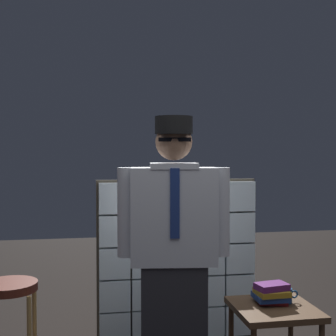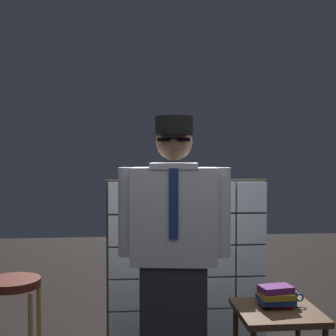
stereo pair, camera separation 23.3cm
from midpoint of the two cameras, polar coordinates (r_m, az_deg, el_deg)
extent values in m
cube|color=silver|center=(4.00, -8.31, -18.84)|extent=(0.25, 0.08, 0.25)
cube|color=silver|center=(4.01, -4.35, -18.75)|extent=(0.25, 0.08, 0.25)
cube|color=silver|center=(4.04, -0.45, -18.57)|extent=(0.25, 0.08, 0.25)
cube|color=silver|center=(4.09, 3.37, -18.32)|extent=(0.25, 0.08, 0.25)
cube|color=silver|center=(4.16, 7.07, -18.00)|extent=(0.25, 0.08, 0.25)
cube|color=silver|center=(3.91, -8.33, -15.25)|extent=(0.25, 0.08, 0.25)
cube|color=silver|center=(3.93, -4.36, -15.16)|extent=(0.25, 0.08, 0.25)
cube|color=silver|center=(3.96, -0.45, -15.01)|extent=(0.25, 0.08, 0.25)
cube|color=silver|center=(4.01, 3.37, -14.80)|extent=(0.25, 0.08, 0.25)
cube|color=silver|center=(4.08, 7.08, -14.53)|extent=(0.25, 0.08, 0.25)
cube|color=silver|center=(3.84, -8.35, -11.51)|extent=(0.25, 0.08, 0.25)
cube|color=silver|center=(3.86, -4.37, -11.44)|extent=(0.25, 0.08, 0.25)
cube|color=silver|center=(3.89, -0.45, -11.32)|extent=(0.25, 0.08, 0.25)
cube|color=silver|center=(3.94, 3.38, -11.15)|extent=(0.25, 0.08, 0.25)
cube|color=silver|center=(4.01, 7.10, -10.94)|extent=(0.25, 0.08, 0.25)
cube|color=silver|center=(3.79, -8.37, -7.65)|extent=(0.25, 0.08, 0.25)
cube|color=silver|center=(3.81, -4.38, -7.60)|extent=(0.25, 0.08, 0.25)
cube|color=silver|center=(3.84, -0.45, -7.51)|extent=(0.25, 0.08, 0.25)
cube|color=silver|center=(3.89, 3.39, -7.39)|extent=(0.25, 0.08, 0.25)
cube|color=silver|center=(3.96, 7.11, -7.24)|extent=(0.25, 0.08, 0.25)
cube|color=silver|center=(3.76, -8.38, -3.70)|extent=(0.25, 0.08, 0.25)
cube|color=silver|center=(3.77, -4.39, -3.67)|extent=(0.25, 0.08, 0.25)
cube|color=silver|center=(3.81, -0.45, -3.61)|extent=(0.25, 0.08, 0.25)
cube|color=silver|center=(3.86, 3.40, -3.54)|extent=(0.25, 0.08, 0.25)
cube|color=silver|center=(3.93, 7.13, -3.46)|extent=(0.25, 0.08, 0.25)
cube|color=#4C4438|center=(3.94, -0.58, -11.15)|extent=(1.34, 0.02, 1.34)
cube|color=#28282D|center=(3.07, -1.60, -19.38)|extent=(0.43, 0.26, 0.85)
cube|color=silver|center=(2.89, -1.61, -5.90)|extent=(0.55, 0.30, 0.60)
cube|color=navy|center=(2.76, -1.57, -4.39)|extent=(0.06, 0.02, 0.42)
cube|color=silver|center=(2.86, -1.62, 0.26)|extent=(0.32, 0.28, 0.04)
sphere|color=#A87A5B|center=(2.86, -1.62, 3.23)|extent=(0.23, 0.23, 0.23)
ellipsoid|color=black|center=(2.81, -1.60, 2.44)|extent=(0.16, 0.10, 0.10)
cube|color=black|center=(2.76, -1.59, 3.52)|extent=(0.19, 0.04, 0.02)
cylinder|color=black|center=(2.78, -1.59, 4.27)|extent=(0.19, 0.19, 0.01)
cylinder|color=black|center=(2.87, -1.62, 5.28)|extent=(0.23, 0.23, 0.11)
cylinder|color=silver|center=(2.91, 4.26, -5.38)|extent=(0.12, 0.12, 0.55)
cylinder|color=silver|center=(2.90, -7.51, -5.41)|extent=(0.12, 0.12, 0.55)
cylinder|color=#592319|center=(3.06, -21.13, -13.46)|extent=(0.34, 0.34, 0.05)
cube|color=#513823|center=(3.21, 10.79, -16.69)|extent=(0.52, 0.52, 0.04)
cylinder|color=#513823|center=(3.57, 12.94, -19.32)|extent=(0.04, 0.04, 0.50)
cube|color=maroon|center=(3.26, 10.62, -15.80)|extent=(0.21, 0.18, 0.03)
cube|color=navy|center=(3.24, 10.41, -15.32)|extent=(0.22, 0.19, 0.04)
cube|color=olive|center=(3.22, 10.56, -14.80)|extent=(0.21, 0.18, 0.03)
cube|color=#591E66|center=(3.21, 10.55, -14.15)|extent=(0.23, 0.17, 0.04)
cylinder|color=navy|center=(3.28, 12.28, -15.07)|extent=(0.08, 0.08, 0.09)
torus|color=navy|center=(3.30, 13.24, -14.89)|extent=(0.06, 0.01, 0.06)
camera|label=1|loc=(0.12, -92.35, -0.08)|focal=49.61mm
camera|label=2|loc=(0.12, 87.65, 0.08)|focal=49.61mm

